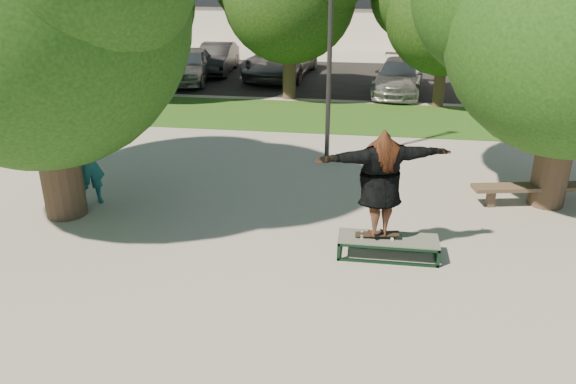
% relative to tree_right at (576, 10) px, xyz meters
% --- Properties ---
extents(ground, '(120.00, 120.00, 0.00)m').
position_rel_tree_right_xyz_m(ground, '(-5.92, -3.08, -4.09)').
color(ground, gray).
rests_on(ground, ground).
extents(grass_strip, '(30.00, 4.00, 0.02)m').
position_rel_tree_right_xyz_m(grass_strip, '(-4.92, 6.42, -4.08)').
color(grass_strip, '#214F16').
rests_on(grass_strip, ground).
extents(asphalt_strip, '(40.00, 8.00, 0.01)m').
position_rel_tree_right_xyz_m(asphalt_strip, '(-5.92, 12.92, -4.09)').
color(asphalt_strip, black).
rests_on(asphalt_strip, ground).
extents(tree_right, '(6.24, 5.33, 6.51)m').
position_rel_tree_right_xyz_m(tree_right, '(0.00, 0.00, 0.00)').
color(tree_right, '#38281E').
rests_on(tree_right, ground).
extents(bg_tree_right, '(5.04, 4.31, 5.43)m').
position_rel_tree_right_xyz_m(bg_tree_right, '(-1.48, 8.48, -0.60)').
color(bg_tree_right, '#38281E').
rests_on(bg_tree_right, ground).
extents(lamppost, '(0.25, 0.15, 6.11)m').
position_rel_tree_right_xyz_m(lamppost, '(-4.92, 1.92, -0.94)').
color(lamppost, '#2D2D30').
rests_on(lamppost, ground).
extents(grind_box, '(1.80, 0.60, 0.38)m').
position_rel_tree_right_xyz_m(grind_box, '(-3.42, -2.96, -3.90)').
color(grind_box, black).
rests_on(grind_box, ground).
extents(skater_rig, '(2.48, 1.40, 2.03)m').
position_rel_tree_right_xyz_m(skater_rig, '(-3.62, -2.96, -2.67)').
color(skater_rig, white).
rests_on(skater_rig, grind_box).
extents(bystander, '(0.81, 0.78, 1.87)m').
position_rel_tree_right_xyz_m(bystander, '(-9.84, -1.46, -3.16)').
color(bystander, '#18585D').
rests_on(bystander, ground).
extents(bench, '(3.10, 1.01, 0.47)m').
position_rel_tree_right_xyz_m(bench, '(-0.04, -0.17, -3.70)').
color(bench, '#4D3D2E').
rests_on(bench, ground).
extents(car_silver_a, '(2.14, 4.38, 1.44)m').
position_rel_tree_right_xyz_m(car_silver_a, '(-11.56, 11.24, -3.37)').
color(car_silver_a, '#A1A1A6').
rests_on(car_silver_a, asphalt_strip).
extents(car_dark, '(1.60, 4.10, 1.33)m').
position_rel_tree_right_xyz_m(car_dark, '(-10.92, 13.29, -3.43)').
color(car_dark, black).
rests_on(car_dark, asphalt_strip).
extents(car_grey, '(2.98, 5.60, 1.50)m').
position_rel_tree_right_xyz_m(car_grey, '(-7.88, 12.92, -3.34)').
color(car_grey, slate).
rests_on(car_grey, asphalt_strip).
extents(car_silver_b, '(2.29, 4.62, 1.29)m').
position_rel_tree_right_xyz_m(car_silver_b, '(-2.77, 10.42, -3.45)').
color(car_silver_b, '#A8A9AD').
rests_on(car_silver_b, asphalt_strip).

